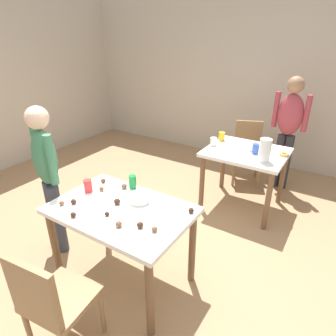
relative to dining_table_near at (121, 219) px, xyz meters
name	(u,v)px	position (x,y,z in m)	size (l,w,h in m)	color
ground_plane	(134,271)	(0.00, 0.11, -0.64)	(6.40, 6.40, 0.00)	#9E7A56
wall_back	(256,82)	(0.00, 3.31, 0.66)	(6.40, 0.10, 2.60)	#BCB2A3
dining_table_near	(121,219)	(0.00, 0.00, 0.00)	(1.12, 0.74, 0.75)	white
dining_table_far	(245,160)	(0.44, 1.73, -0.01)	(0.91, 0.78, 0.75)	white
chair_near_table	(51,300)	(0.05, -0.75, -0.14)	(0.44, 0.44, 0.87)	olive
chair_far_table	(247,148)	(0.23, 2.47, -0.14)	(0.52, 0.52, 0.87)	olive
person_girl_near	(47,171)	(-0.84, -0.02, 0.23)	(0.45, 0.29, 1.47)	#383D4C
person_adult_far	(289,124)	(0.73, 2.51, 0.28)	(0.45, 0.21, 1.53)	#28282D
mixing_bowl	(139,198)	(0.07, 0.16, 0.14)	(0.17, 0.17, 0.06)	white
soda_can	(133,182)	(-0.12, 0.31, 0.17)	(0.07, 0.07, 0.12)	#198438
fork_near	(141,247)	(0.42, -0.28, 0.11)	(0.17, 0.02, 0.01)	silver
cup_near_0	(88,186)	(-0.41, 0.05, 0.16)	(0.07, 0.07, 0.11)	red
cake_ball_0	(73,202)	(-0.36, -0.16, 0.13)	(0.04, 0.04, 0.04)	#3D2319
cake_ball_1	(140,225)	(0.29, -0.12, 0.13)	(0.05, 0.05, 0.05)	#3D2319
cake_ball_2	(62,203)	(-0.43, -0.22, 0.13)	(0.04, 0.04, 0.04)	brown
cake_ball_3	(107,214)	(-0.01, -0.14, 0.13)	(0.04, 0.04, 0.04)	#3D2319
cake_ball_4	(154,229)	(0.40, -0.10, 0.13)	(0.04, 0.04, 0.04)	brown
cake_ball_5	(117,201)	(-0.06, 0.03, 0.13)	(0.05, 0.05, 0.05)	#3D2319
cake_ball_6	(103,181)	(-0.42, 0.24, 0.13)	(0.04, 0.04, 0.04)	brown
cake_ball_7	(102,189)	(-0.32, 0.12, 0.13)	(0.04, 0.04, 0.04)	brown
cake_ball_8	(124,186)	(-0.18, 0.26, 0.13)	(0.05, 0.05, 0.05)	brown
cake_ball_9	(73,215)	(-0.22, -0.28, 0.13)	(0.04, 0.04, 0.04)	#3D2319
cake_ball_10	(119,224)	(0.15, -0.19, 0.13)	(0.05, 0.05, 0.05)	brown
cake_ball_11	(191,210)	(0.51, 0.24, 0.13)	(0.04, 0.04, 0.04)	#3D2319
pitcher_far	(265,150)	(0.69, 1.54, 0.23)	(0.13, 0.13, 0.25)	white
cup_far_0	(222,136)	(0.05, 1.91, 0.16)	(0.08, 0.08, 0.11)	yellow
cup_far_1	(213,142)	(0.04, 1.68, 0.16)	(0.08, 0.08, 0.10)	white
cup_far_2	(256,149)	(0.55, 1.70, 0.17)	(0.08, 0.08, 0.12)	#3351B2
donut_far_0	(253,149)	(0.50, 1.78, 0.13)	(0.14, 0.14, 0.04)	white
donut_far_1	(284,154)	(0.85, 1.81, 0.12)	(0.11, 0.11, 0.03)	gold
donut_far_2	(265,151)	(0.64, 1.81, 0.12)	(0.11, 0.11, 0.03)	brown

